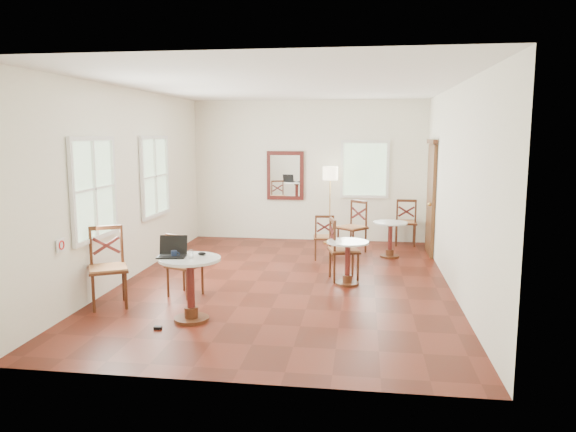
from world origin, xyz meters
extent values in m
plane|color=#54190E|center=(0.00, 0.00, 0.00)|extent=(7.00, 7.00, 0.00)
cube|color=white|center=(0.00, 3.50, 1.50)|extent=(5.00, 0.02, 3.00)
cube|color=white|center=(0.00, -3.50, 1.50)|extent=(5.00, 0.02, 3.00)
cube|color=white|center=(-2.50, 0.00, 1.50)|extent=(0.02, 7.00, 3.00)
cube|color=white|center=(2.50, 0.00, 1.50)|extent=(0.02, 7.00, 3.00)
cube|color=white|center=(0.00, 0.00, 3.00)|extent=(5.00, 7.00, 0.02)
cube|color=#5A3619|center=(2.46, 2.40, 1.05)|extent=(0.06, 0.90, 2.10)
cube|color=#492412|center=(2.44, 2.40, 2.15)|extent=(0.08, 1.02, 0.08)
sphere|color=#BF8C3F|center=(2.40, 2.08, 1.00)|extent=(0.07, 0.07, 0.07)
cube|color=#521915|center=(-0.50, 3.46, 1.40)|extent=(0.80, 0.05, 1.05)
cube|color=white|center=(-0.50, 3.43, 1.40)|extent=(0.64, 0.02, 0.88)
cube|color=white|center=(-2.47, -2.10, 0.95)|extent=(0.02, 0.16, 0.16)
torus|color=red|center=(-2.46, -2.10, 0.95)|extent=(0.02, 0.12, 0.12)
cube|color=white|center=(-2.47, -1.20, 1.55)|extent=(0.06, 1.22, 1.42)
cube|color=white|center=(-2.47, 1.00, 1.55)|extent=(0.06, 1.22, 1.42)
cube|color=white|center=(1.20, 3.47, 1.55)|extent=(1.02, 0.06, 1.22)
cylinder|color=#492412|center=(-0.90, -1.91, 0.02)|extent=(0.43, 0.43, 0.04)
cylinder|color=#492412|center=(-0.90, -1.91, 0.11)|extent=(0.17, 0.17, 0.13)
cylinder|color=#521915|center=(-0.90, -1.91, 0.43)|extent=(0.10, 0.10, 0.65)
cylinder|color=#492412|center=(-0.90, -1.91, 0.73)|extent=(0.15, 0.15, 0.06)
cylinder|color=silver|center=(-0.90, -1.91, 0.78)|extent=(0.75, 0.75, 0.03)
cylinder|color=#492412|center=(0.96, 0.00, 0.02)|extent=(0.37, 0.37, 0.04)
cylinder|color=#492412|center=(0.96, 0.00, 0.09)|extent=(0.15, 0.15, 0.11)
cylinder|color=#521915|center=(0.96, 0.00, 0.37)|extent=(0.08, 0.08, 0.55)
cylinder|color=#492412|center=(0.96, 0.00, 0.62)|extent=(0.13, 0.13, 0.05)
cylinder|color=silver|center=(0.96, 0.00, 0.66)|extent=(0.64, 0.64, 0.03)
cylinder|color=#492412|center=(1.70, 1.99, 0.02)|extent=(0.36, 0.36, 0.04)
cylinder|color=#492412|center=(1.70, 1.99, 0.09)|extent=(0.14, 0.14, 0.11)
cylinder|color=#521915|center=(1.70, 1.99, 0.36)|extent=(0.08, 0.08, 0.54)
cylinder|color=#492412|center=(1.70, 1.99, 0.61)|extent=(0.13, 0.13, 0.05)
cylinder|color=silver|center=(1.70, 1.99, 0.65)|extent=(0.63, 0.63, 0.03)
cylinder|color=#492412|center=(-1.09, -0.79, 0.22)|extent=(0.03, 0.03, 0.43)
cylinder|color=#492412|center=(-1.22, -1.11, 0.22)|extent=(0.03, 0.03, 0.43)
cylinder|color=#492412|center=(-1.42, -0.67, 0.22)|extent=(0.03, 0.03, 0.43)
cylinder|color=#492412|center=(-1.54, -0.99, 0.22)|extent=(0.03, 0.03, 0.43)
cube|color=#492412|center=(-1.32, -0.89, 0.44)|extent=(0.54, 0.54, 0.03)
cube|color=#A76C43|center=(-1.32, -0.89, 0.45)|extent=(0.52, 0.52, 0.04)
cylinder|color=#492412|center=(-1.22, -1.11, 0.67)|extent=(0.03, 0.03, 0.48)
cylinder|color=#492412|center=(-1.54, -0.99, 0.67)|extent=(0.03, 0.03, 0.48)
cube|color=#492412|center=(-1.38, -1.05, 0.89)|extent=(0.35, 0.16, 0.05)
cube|color=#521915|center=(-1.38, -1.05, 0.68)|extent=(0.30, 0.13, 0.21)
cube|color=#521915|center=(-1.38, -1.05, 0.68)|extent=(0.30, 0.13, 0.21)
cylinder|color=#492412|center=(-2.25, -1.79, 0.25)|extent=(0.04, 0.04, 0.50)
cylinder|color=#492412|center=(-2.44, -1.44, 0.25)|extent=(0.04, 0.04, 0.50)
cylinder|color=#492412|center=(-1.89, -1.60, 0.25)|extent=(0.04, 0.04, 0.50)
cylinder|color=#492412|center=(-2.08, -1.24, 0.25)|extent=(0.04, 0.04, 0.50)
cube|color=#492412|center=(-2.16, -1.52, 0.51)|extent=(0.67, 0.67, 0.03)
cube|color=#A76C43|center=(-2.16, -1.52, 0.53)|extent=(0.64, 0.64, 0.04)
cylinder|color=#492412|center=(-2.44, -1.44, 0.78)|extent=(0.04, 0.04, 0.56)
cylinder|color=#492412|center=(-2.08, -1.24, 0.78)|extent=(0.04, 0.04, 0.56)
cube|color=#492412|center=(-2.26, -1.34, 1.04)|extent=(0.39, 0.24, 0.06)
cube|color=#521915|center=(-2.26, -1.34, 0.79)|extent=(0.33, 0.20, 0.25)
cube|color=#521915|center=(-2.26, -1.34, 0.79)|extent=(0.33, 0.20, 0.25)
cylinder|color=#492412|center=(0.62, 1.85, 0.20)|extent=(0.03, 0.03, 0.39)
cylinder|color=#492412|center=(0.65, 1.54, 0.20)|extent=(0.03, 0.03, 0.39)
cylinder|color=#492412|center=(0.31, 1.82, 0.20)|extent=(0.03, 0.03, 0.39)
cylinder|color=#492412|center=(0.34, 1.51, 0.20)|extent=(0.03, 0.03, 0.39)
cube|color=#492412|center=(0.48, 1.68, 0.40)|extent=(0.42, 0.42, 0.03)
cube|color=#A76C43|center=(0.48, 1.68, 0.41)|extent=(0.40, 0.40, 0.04)
cylinder|color=#492412|center=(0.65, 1.54, 0.61)|extent=(0.03, 0.03, 0.44)
cylinder|color=#492412|center=(0.34, 1.51, 0.61)|extent=(0.03, 0.03, 0.44)
cube|color=#492412|center=(0.50, 1.52, 0.82)|extent=(0.33, 0.06, 0.04)
cube|color=#521915|center=(0.50, 1.52, 0.62)|extent=(0.28, 0.05, 0.19)
cube|color=#521915|center=(0.50, 1.52, 0.62)|extent=(0.28, 0.05, 0.19)
cylinder|color=#492412|center=(1.12, 0.13, 0.23)|extent=(0.04, 0.04, 0.46)
cylinder|color=#492412|center=(0.76, 0.04, 0.23)|extent=(0.04, 0.04, 0.46)
cylinder|color=#492412|center=(1.03, 0.49, 0.23)|extent=(0.04, 0.04, 0.46)
cylinder|color=#492412|center=(0.67, 0.40, 0.23)|extent=(0.04, 0.04, 0.46)
cube|color=#492412|center=(0.90, 0.26, 0.47)|extent=(0.55, 0.55, 0.03)
cube|color=#A76C43|center=(0.90, 0.26, 0.49)|extent=(0.53, 0.53, 0.04)
cylinder|color=#492412|center=(0.76, 0.04, 0.72)|extent=(0.04, 0.04, 0.52)
cylinder|color=#492412|center=(0.67, 0.40, 0.72)|extent=(0.04, 0.04, 0.52)
cube|color=#492412|center=(0.72, 0.22, 0.96)|extent=(0.13, 0.39, 0.05)
cube|color=#521915|center=(0.72, 0.22, 0.73)|extent=(0.11, 0.33, 0.23)
cube|color=#521915|center=(0.72, 0.22, 0.73)|extent=(0.11, 0.33, 0.23)
cylinder|color=#492412|center=(2.25, 3.37, 0.23)|extent=(0.04, 0.04, 0.46)
cylinder|color=#492412|center=(2.24, 3.00, 0.23)|extent=(0.04, 0.04, 0.46)
cylinder|color=#492412|center=(1.89, 3.38, 0.23)|extent=(0.04, 0.04, 0.46)
cylinder|color=#492412|center=(1.87, 3.02, 0.23)|extent=(0.04, 0.04, 0.46)
cube|color=#492412|center=(2.06, 3.19, 0.47)|extent=(0.46, 0.46, 0.03)
cube|color=#A76C43|center=(2.06, 3.19, 0.48)|extent=(0.44, 0.44, 0.04)
cylinder|color=#492412|center=(2.24, 3.00, 0.72)|extent=(0.04, 0.04, 0.51)
cylinder|color=#492412|center=(1.87, 3.02, 0.72)|extent=(0.04, 0.04, 0.51)
cube|color=#492412|center=(2.06, 3.01, 0.95)|extent=(0.39, 0.05, 0.05)
cube|color=#521915|center=(2.06, 3.01, 0.73)|extent=(0.33, 0.04, 0.23)
cube|color=#521915|center=(2.06, 3.01, 0.73)|extent=(0.33, 0.04, 0.23)
cylinder|color=#492412|center=(0.71, 2.29, 0.24)|extent=(0.04, 0.04, 0.47)
cylinder|color=#492412|center=(0.95, 2.58, 0.24)|extent=(0.04, 0.04, 0.47)
cylinder|color=#492412|center=(1.00, 2.05, 0.24)|extent=(0.04, 0.04, 0.47)
cylinder|color=#492412|center=(1.25, 2.34, 0.24)|extent=(0.04, 0.04, 0.47)
cube|color=#492412|center=(0.98, 2.32, 0.48)|extent=(0.65, 0.65, 0.03)
cube|color=#A76C43|center=(0.98, 2.32, 0.50)|extent=(0.62, 0.62, 0.04)
cylinder|color=#492412|center=(0.95, 2.58, 0.74)|extent=(0.04, 0.04, 0.53)
cylinder|color=#492412|center=(1.25, 2.34, 0.74)|extent=(0.04, 0.04, 0.53)
cube|color=#492412|center=(1.10, 2.46, 0.98)|extent=(0.33, 0.28, 0.05)
cube|color=#521915|center=(1.10, 2.46, 0.75)|extent=(0.28, 0.24, 0.23)
cube|color=#521915|center=(1.10, 2.46, 0.75)|extent=(0.28, 0.24, 0.23)
cylinder|color=#BF8C3F|center=(0.49, 3.15, 0.01)|extent=(0.26, 0.26, 0.03)
cylinder|color=#BF8C3F|center=(0.49, 3.15, 0.74)|extent=(0.02, 0.02, 1.48)
cylinder|color=beige|center=(0.49, 3.15, 1.48)|extent=(0.32, 0.32, 0.28)
cube|color=black|center=(-1.13, -1.90, 0.81)|extent=(0.37, 0.29, 0.02)
cube|color=black|center=(-1.13, -1.90, 0.82)|extent=(0.30, 0.18, 0.00)
cube|color=black|center=(-1.15, -1.78, 0.93)|extent=(0.35, 0.12, 0.23)
cube|color=silver|center=(-1.15, -1.78, 0.93)|extent=(0.30, 0.10, 0.19)
ellipsoid|color=black|center=(-0.80, -1.75, 0.82)|extent=(0.13, 0.10, 0.04)
cylinder|color=black|center=(-1.10, -1.92, 0.84)|extent=(0.07, 0.07, 0.09)
torus|color=black|center=(-1.05, -1.92, 0.84)|extent=(0.06, 0.01, 0.06)
cylinder|color=white|center=(-0.88, -1.92, 0.85)|extent=(0.06, 0.06, 0.10)
cube|color=black|center=(-1.20, -2.26, 0.02)|extent=(0.09, 0.05, 0.04)
camera|label=1|loc=(1.18, -8.14, 2.29)|focal=33.83mm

